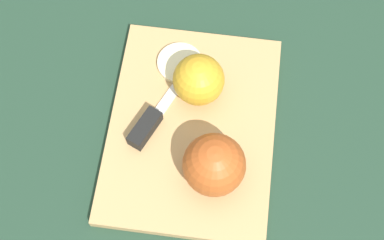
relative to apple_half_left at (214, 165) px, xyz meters
name	(u,v)px	position (x,y,z in m)	size (l,w,h in m)	color
ground_plane	(192,130)	(0.07, 0.04, -0.06)	(4.00, 4.00, 0.00)	#1E3828
cutting_board	(192,128)	(0.07, 0.04, -0.05)	(0.32, 0.24, 0.02)	tan
apple_half_left	(214,165)	(0.00, 0.00, 0.00)	(0.08, 0.08, 0.08)	#AD4C1E
apple_half_right	(201,80)	(0.12, 0.04, -0.01)	(0.07, 0.07, 0.07)	gold
knife	(149,123)	(0.06, 0.10, -0.03)	(0.15, 0.07, 0.02)	silver
apple_slice	(180,63)	(0.16, 0.07, -0.04)	(0.07, 0.07, 0.01)	beige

